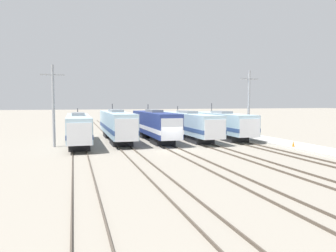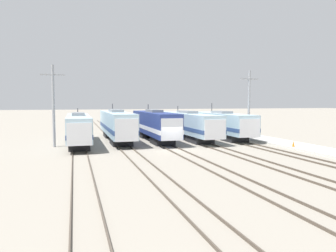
{
  "view_description": "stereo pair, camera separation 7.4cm",
  "coord_description": "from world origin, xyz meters",
  "views": [
    {
      "loc": [
        -10.73,
        -34.83,
        5.36
      ],
      "look_at": [
        0.2,
        2.97,
        2.45
      ],
      "focal_mm": 35.0,
      "sensor_mm": 36.0,
      "label": 1
    },
    {
      "loc": [
        -10.65,
        -34.86,
        5.36
      ],
      "look_at": [
        0.2,
        2.97,
        2.45
      ],
      "focal_mm": 35.0,
      "sensor_mm": 36.0,
      "label": 2
    }
  ],
  "objects": [
    {
      "name": "rail_pair_center",
      "position": [
        0.0,
        0.0,
        0.07
      ],
      "size": [
        1.51,
        120.0,
        0.15
      ],
      "color": "#4C4238",
      "rests_on": "ground_plane"
    },
    {
      "name": "traffic_cone",
      "position": [
        13.28,
        -3.25,
        0.59
      ],
      "size": [
        0.32,
        0.32,
        0.66
      ],
      "color": "orange",
      "rests_on": "platform"
    },
    {
      "name": "ground_plane",
      "position": [
        0.0,
        0.0,
        0.0
      ],
      "size": [
        400.0,
        400.0,
        0.0
      ],
      "primitive_type": "plane",
      "color": "gray"
    },
    {
      "name": "locomotive_far_right",
      "position": [
        10.2,
        8.69,
        2.08
      ],
      "size": [
        3.09,
        16.37,
        5.14
      ],
      "color": "#232326",
      "rests_on": "ground_plane"
    },
    {
      "name": "rail_pair_center_right",
      "position": [
        5.1,
        0.0,
        0.07
      ],
      "size": [
        1.51,
        120.0,
        0.15
      ],
      "color": "#4C4238",
      "rests_on": "ground_plane"
    },
    {
      "name": "rail_pair_far_left",
      "position": [
        -10.2,
        0.0,
        0.07
      ],
      "size": [
        1.5,
        120.0,
        0.15
      ],
      "color": "#4C4238",
      "rests_on": "ground_plane"
    },
    {
      "name": "catenary_tower_right",
      "position": [
        12.84,
        6.04,
        5.09
      ],
      "size": [
        2.78,
        0.32,
        9.7
      ],
      "color": "gray",
      "rests_on": "ground_plane"
    },
    {
      "name": "catenary_tower_left",
      "position": [
        -13.0,
        6.04,
        5.09
      ],
      "size": [
        2.78,
        0.32,
        9.7
      ],
      "color": "gray",
      "rests_on": "ground_plane"
    },
    {
      "name": "platform",
      "position": [
        14.79,
        0.0,
        0.13
      ],
      "size": [
        4.0,
        120.0,
        0.26
      ],
      "color": "beige",
      "rests_on": "ground_plane"
    },
    {
      "name": "locomotive_far_left",
      "position": [
        -10.2,
        6.81,
        2.08
      ],
      "size": [
        2.75,
        16.74,
        4.48
      ],
      "color": "#232326",
      "rests_on": "ground_plane"
    },
    {
      "name": "locomotive_center_right",
      "position": [
        5.1,
        9.56,
        2.1
      ],
      "size": [
        2.95,
        19.96,
        4.7
      ],
      "color": "#232326",
      "rests_on": "ground_plane"
    },
    {
      "name": "locomotive_center",
      "position": [
        0.0,
        8.79,
        2.21
      ],
      "size": [
        2.87,
        17.44,
        5.0
      ],
      "color": "black",
      "rests_on": "ground_plane"
    },
    {
      "name": "rail_pair_far_right",
      "position": [
        10.2,
        0.0,
        0.07
      ],
      "size": [
        1.5,
        120.0,
        0.15
      ],
      "color": "#4C4238",
      "rests_on": "ground_plane"
    },
    {
      "name": "rail_pair_center_left",
      "position": [
        -5.1,
        0.0,
        0.07
      ],
      "size": [
        1.51,
        120.0,
        0.15
      ],
      "color": "#4C4238",
      "rests_on": "ground_plane"
    },
    {
      "name": "locomotive_center_left",
      "position": [
        -5.1,
        10.16,
        2.22
      ],
      "size": [
        2.89,
        19.18,
        5.08
      ],
      "color": "#232326",
      "rests_on": "ground_plane"
    }
  ]
}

